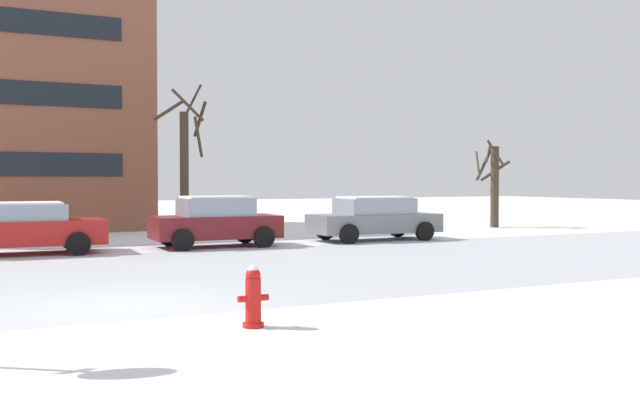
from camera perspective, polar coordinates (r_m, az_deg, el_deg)
The scene contains 8 objects.
ground_plane at distance 11.71m, azimuth -15.98°, elevation -8.48°, with size 120.00×120.00×0.00m, color white.
road_surface at distance 15.37m, azimuth -18.39°, elevation -6.09°, with size 80.00×9.49×0.00m.
fire_hydrant at distance 9.90m, azimuth -5.42°, elevation -7.74°, with size 0.44×0.30×0.86m.
parked_car_red at distance 21.02m, azimuth -23.28°, elevation -2.06°, with size 4.60×2.19×1.44m.
parked_car_maroon at distance 21.83m, azimuth -8.43°, elevation -1.72°, with size 3.85×2.03×1.56m.
parked_car_gray at distance 24.06m, azimuth 4.43°, elevation -1.46°, with size 4.45×2.03×1.49m.
tree_far_left at distance 26.47m, azimuth -10.85°, elevation 2.94°, with size 1.88×1.89×5.59m.
tree_far_mid at distance 31.52m, azimuth 13.85°, elevation 1.37°, with size 1.98×1.58×3.78m.
Camera 1 is at (-1.96, -11.37, 2.04)m, focal length 39.60 mm.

